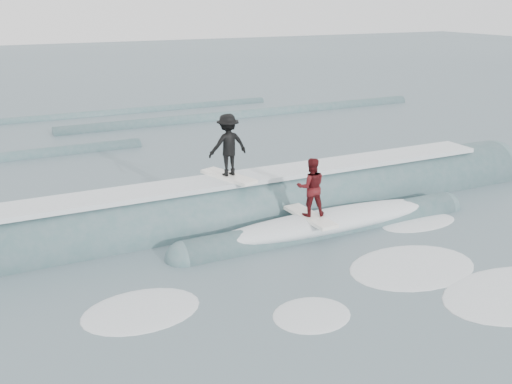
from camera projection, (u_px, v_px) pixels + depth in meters
name	position (u px, v px, depth m)	size (l,w,h in m)	color
ground	(301.00, 262.00, 14.82)	(160.00, 160.00, 0.00)	#425561
breaking_wave	(251.00, 216.00, 17.84)	(23.78, 4.02, 2.49)	#3A5F62
surfer_black	(228.00, 147.00, 17.04)	(1.24, 2.07, 1.97)	white
surfer_red	(311.00, 190.00, 16.13)	(0.98, 2.03, 1.79)	white
whitewater	(351.00, 279.00, 13.91)	(15.86, 6.45, 0.10)	white
far_swells	(112.00, 131.00, 29.42)	(40.66, 8.65, 0.80)	#3A5F62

